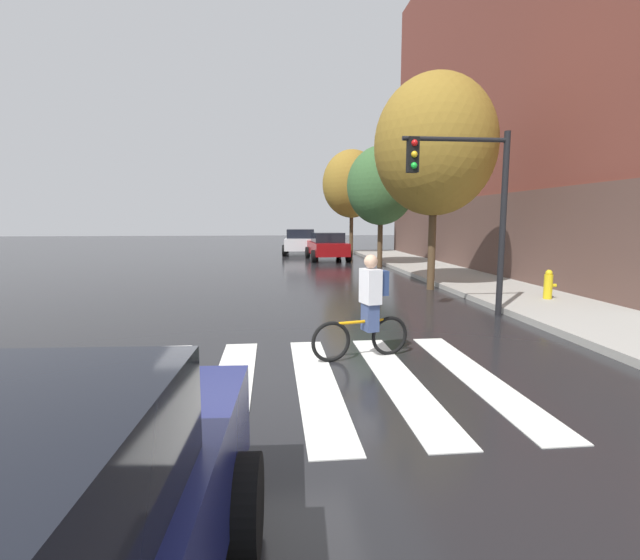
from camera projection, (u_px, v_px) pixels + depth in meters
ground_plane at (272, 384)px, 6.23m from camera, size 120.00×120.00×0.00m
crosswalk_stripes at (232, 385)px, 6.17m from camera, size 7.47×4.13×0.01m
sedan_mid at (327, 246)px, 25.36m from camera, size 2.22×4.52×1.54m
sedan_far at (301, 241)px, 29.53m from camera, size 2.53×4.89×1.64m
cyclist at (368, 307)px, 7.32m from camera, size 1.67×0.50×1.69m
traffic_light_near at (469, 192)px, 10.19m from camera, size 2.47×0.28×4.20m
fire_hydrant at (548, 285)px, 12.04m from camera, size 0.33×0.22×0.78m
street_tree_near at (435, 146)px, 14.10m from camera, size 3.77×3.77×6.70m
street_tree_mid at (381, 186)px, 21.10m from camera, size 3.17×3.17×5.64m
street_tree_far at (352, 184)px, 29.25m from camera, size 3.77×3.77×6.70m
corner_building at (626, 99)px, 20.73m from camera, size 15.44×21.76×15.55m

